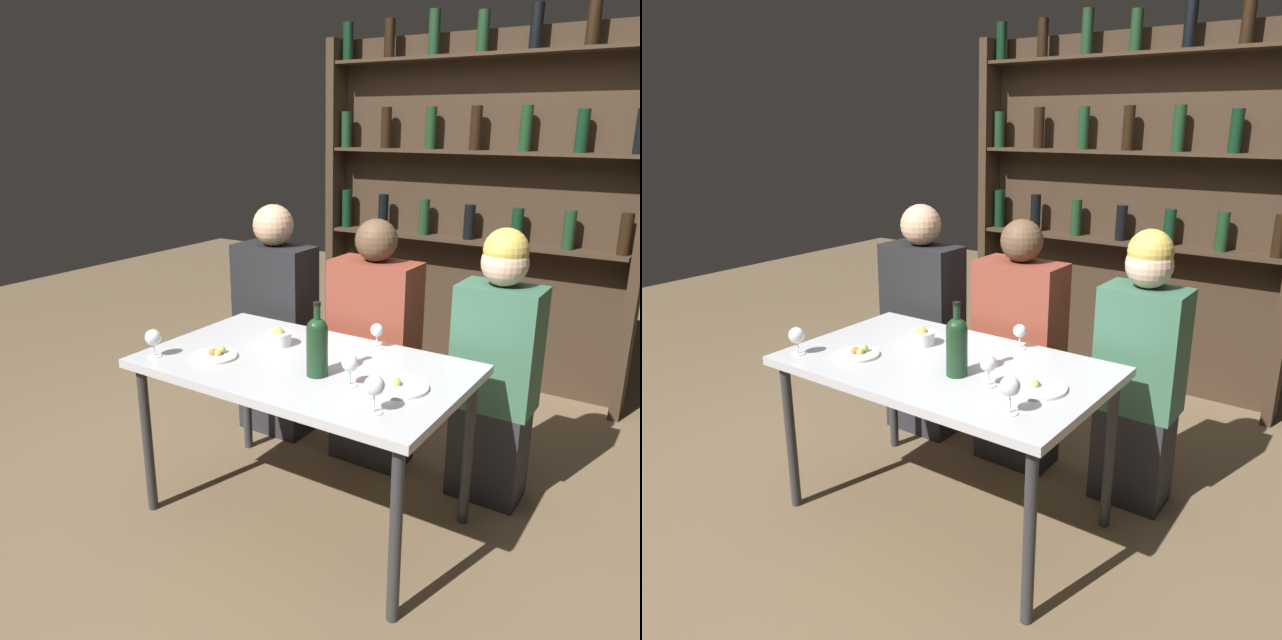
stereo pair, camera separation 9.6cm
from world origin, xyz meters
TOP-DOWN VIEW (x-y plane):
  - ground_plane at (0.00, 0.00)m, footprint 10.00×10.00m
  - dining_table at (0.00, 0.00)m, footprint 1.32×0.79m
  - wine_rack_wall at (-0.00, 1.87)m, footprint 2.02×0.21m
  - wine_bottle at (0.12, -0.08)m, footprint 0.08×0.08m
  - wine_glass_0 at (-0.56, -0.29)m, footprint 0.07×0.07m
  - wine_glass_1 at (0.28, -0.10)m, footprint 0.06×0.06m
  - wine_glass_2 at (0.16, 0.32)m, footprint 0.06×0.06m
  - wine_glass_3 at (0.46, -0.25)m, footprint 0.07×0.07m
  - food_plate_0 at (-0.34, -0.16)m, footprint 0.19×0.19m
  - food_plate_1 at (0.44, -0.02)m, footprint 0.23×0.23m
  - snack_bowl at (-0.22, 0.11)m, footprint 0.12×0.12m
  - seated_person_left at (-0.60, 0.60)m, footprint 0.42×0.22m
  - seated_person_center at (-0.00, 0.60)m, footprint 0.42×0.22m
  - seated_person_right at (0.61, 0.60)m, footprint 0.35×0.22m

SIDE VIEW (x-z plane):
  - ground_plane at x=0.00m, z-range 0.00..0.00m
  - seated_person_center at x=0.00m, z-range -0.04..1.20m
  - seated_person_left at x=-0.60m, z-range -0.04..1.23m
  - seated_person_right at x=0.61m, z-range -0.01..1.24m
  - dining_table at x=0.00m, z-range 0.30..1.03m
  - food_plate_1 at x=0.44m, z-range 0.71..0.75m
  - food_plate_0 at x=-0.34m, z-range 0.71..0.76m
  - snack_bowl at x=-0.22m, z-range 0.72..0.80m
  - wine_glass_2 at x=0.16m, z-range 0.75..0.85m
  - wine_glass_0 at x=-0.56m, z-range 0.75..0.87m
  - wine_glass_1 at x=0.28m, z-range 0.75..0.87m
  - wine_glass_3 at x=0.46m, z-range 0.75..0.89m
  - wine_bottle at x=0.12m, z-range 0.71..1.00m
  - wine_rack_wall at x=0.00m, z-range 0.05..2.35m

